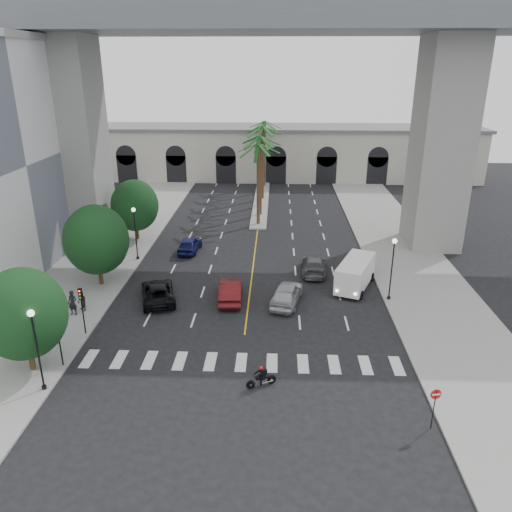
{
  "coord_description": "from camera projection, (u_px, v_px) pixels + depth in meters",
  "views": [
    {
      "loc": [
        2.11,
        -29.07,
        18.06
      ],
      "look_at": [
        0.65,
        6.0,
        4.5
      ],
      "focal_mm": 35.0,
      "sensor_mm": 36.0,
      "label": 1
    }
  ],
  "objects": [
    {
      "name": "sidewalk_right",
      "position": [
        412.0,
        268.0,
        47.06
      ],
      "size": [
        8.0,
        100.0,
        0.15
      ],
      "primitive_type": "cube",
      "color": "gray",
      "rests_on": "ground"
    },
    {
      "name": "lamp_post_left_far",
      "position": [
        135.0,
        229.0,
        47.88
      ],
      "size": [
        0.4,
        0.4,
        5.35
      ],
      "color": "black",
      "rests_on": "ground"
    },
    {
      "name": "median",
      "position": [
        261.0,
        202.0,
        69.07
      ],
      "size": [
        2.0,
        24.0,
        0.2
      ],
      "primitive_type": "cube",
      "color": "gray",
      "rests_on": "ground"
    },
    {
      "name": "pedestrian_a",
      "position": [
        73.0,
        303.0,
        37.78
      ],
      "size": [
        0.75,
        0.53,
        1.95
      ],
      "primitive_type": "imported",
      "rotation": [
        0.0,
        0.0,
        -0.09
      ],
      "color": "black",
      "rests_on": "sidewalk_left"
    },
    {
      "name": "car_c",
      "position": [
        158.0,
        292.0,
        40.47
      ],
      "size": [
        3.9,
        5.92,
        1.51
      ],
      "primitive_type": "imported",
      "rotation": [
        0.0,
        0.0,
        3.42
      ],
      "color": "black",
      "rests_on": "ground"
    },
    {
      "name": "do_not_enter_sign",
      "position": [
        435.0,
        400.0,
        25.82
      ],
      "size": [
        0.59,
        0.14,
        2.44
      ],
      "rotation": [
        0.0,
        0.0,
        0.18
      ],
      "color": "black",
      "rests_on": "ground"
    },
    {
      "name": "ground",
      "position": [
        243.0,
        350.0,
        33.69
      ],
      "size": [
        140.0,
        140.0,
        0.0
      ],
      "primitive_type": "plane",
      "color": "black",
      "rests_on": "ground"
    },
    {
      "name": "palm_d",
      "position": [
        263.0,
        130.0,
        67.49
      ],
      "size": [
        3.2,
        3.2,
        10.9
      ],
      "color": "#47331E",
      "rests_on": "ground"
    },
    {
      "name": "palm_a",
      "position": [
        258.0,
        148.0,
        56.51
      ],
      "size": [
        3.2,
        3.2,
        10.3
      ],
      "color": "#47331E",
      "rests_on": "ground"
    },
    {
      "name": "traffic_signal_near",
      "position": [
        58.0,
        332.0,
        30.89
      ],
      "size": [
        0.25,
        0.18,
        3.65
      ],
      "color": "black",
      "rests_on": "ground"
    },
    {
      "name": "motorcycle_rider",
      "position": [
        262.0,
        377.0,
        29.7
      ],
      "size": [
        1.78,
        0.9,
        1.39
      ],
      "rotation": [
        0.0,
        0.0,
        0.44
      ],
      "color": "black",
      "rests_on": "ground"
    },
    {
      "name": "cargo_van",
      "position": [
        355.0,
        273.0,
        42.52
      ],
      "size": [
        4.18,
        6.19,
        2.47
      ],
      "rotation": [
        0.0,
        0.0,
        -0.39
      ],
      "color": "white",
      "rests_on": "ground"
    },
    {
      "name": "car_a",
      "position": [
        287.0,
        294.0,
        39.92
      ],
      "size": [
        3.1,
        5.38,
        1.72
      ],
      "primitive_type": "imported",
      "rotation": [
        0.0,
        0.0,
        2.92
      ],
      "color": "#A8A9AD",
      "rests_on": "ground"
    },
    {
      "name": "street_tree_near",
      "position": [
        23.0,
        314.0,
        29.95
      ],
      "size": [
        5.2,
        5.2,
        6.89
      ],
      "color": "#382616",
      "rests_on": "ground"
    },
    {
      "name": "pedestrian_b",
      "position": [
        82.0,
        301.0,
        38.47
      ],
      "size": [
        0.95,
        0.93,
        1.55
      ],
      "primitive_type": "imported",
      "rotation": [
        0.0,
        0.0,
        -0.71
      ],
      "color": "black",
      "rests_on": "sidewalk_left"
    },
    {
      "name": "car_d",
      "position": [
        314.0,
        265.0,
        45.9
      ],
      "size": [
        2.44,
        5.39,
        1.53
      ],
      "primitive_type": "imported",
      "rotation": [
        0.0,
        0.0,
        3.09
      ],
      "color": "#5B5C60",
      "rests_on": "ground"
    },
    {
      "name": "traffic_signal_far",
      "position": [
        82.0,
        303.0,
        34.62
      ],
      "size": [
        0.25,
        0.18,
        3.65
      ],
      "color": "black",
      "rests_on": "ground"
    },
    {
      "name": "pier_building",
      "position": [
        264.0,
        152.0,
        83.41
      ],
      "size": [
        71.0,
        10.5,
        8.5
      ],
      "color": "beige",
      "rests_on": "ground"
    },
    {
      "name": "palm_e",
      "position": [
        262.0,
        130.0,
        71.39
      ],
      "size": [
        3.2,
        3.2,
        10.4
      ],
      "color": "#47331E",
      "rests_on": "ground"
    },
    {
      "name": "palm_c",
      "position": [
        259.0,
        140.0,
        64.04
      ],
      "size": [
        3.2,
        3.2,
        10.1
      ],
      "color": "#47331E",
      "rests_on": "ground"
    },
    {
      "name": "street_tree_mid",
      "position": [
        96.0,
        240.0,
        42.0
      ],
      "size": [
        5.44,
        5.44,
        7.21
      ],
      "color": "#382616",
      "rests_on": "ground"
    },
    {
      "name": "lamp_post_right",
      "position": [
        392.0,
        264.0,
        39.54
      ],
      "size": [
        0.4,
        0.4,
        5.35
      ],
      "color": "black",
      "rests_on": "ground"
    },
    {
      "name": "street_tree_far",
      "position": [
        135.0,
        206.0,
        53.29
      ],
      "size": [
        5.04,
        5.04,
        6.68
      ],
      "color": "#382616",
      "rests_on": "ground"
    },
    {
      "name": "palm_b",
      "position": [
        260.0,
        141.0,
        60.13
      ],
      "size": [
        3.2,
        3.2,
        10.6
      ],
      "color": "#47331E",
      "rests_on": "ground"
    },
    {
      "name": "bridge",
      "position": [
        292.0,
        59.0,
        47.39
      ],
      "size": [
        75.0,
        13.0,
        26.0
      ],
      "color": "gray",
      "rests_on": "ground"
    },
    {
      "name": "car_b",
      "position": [
        230.0,
        290.0,
        40.58
      ],
      "size": [
        2.07,
        5.19,
        1.68
      ],
      "primitive_type": "imported",
      "rotation": [
        0.0,
        0.0,
        3.2
      ],
      "color": "#511012",
      "rests_on": "ground"
    },
    {
      "name": "palm_f",
      "position": [
        265.0,
        125.0,
        75.01
      ],
      "size": [
        3.2,
        3.2,
        10.7
      ],
      "color": "#47331E",
      "rests_on": "ground"
    },
    {
      "name": "car_e",
      "position": [
        190.0,
        244.0,
        51.04
      ],
      "size": [
        2.16,
        4.66,
        1.55
      ],
      "primitive_type": "imported",
      "rotation": [
        0.0,
        0.0,
        3.07
      ],
      "color": "#10154D",
      "rests_on": "ground"
    },
    {
      "name": "lamp_post_left_near",
      "position": [
        36.0,
        343.0,
        28.31
      ],
      "size": [
        0.4,
        0.4,
        5.35
      ],
      "color": "black",
      "rests_on": "ground"
    },
    {
      "name": "sidewalk_left",
      "position": [
        98.0,
        263.0,
        48.22
      ],
      "size": [
        8.0,
        100.0,
        0.15
      ],
      "primitive_type": "cube",
      "color": "gray",
      "rests_on": "ground"
    }
  ]
}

